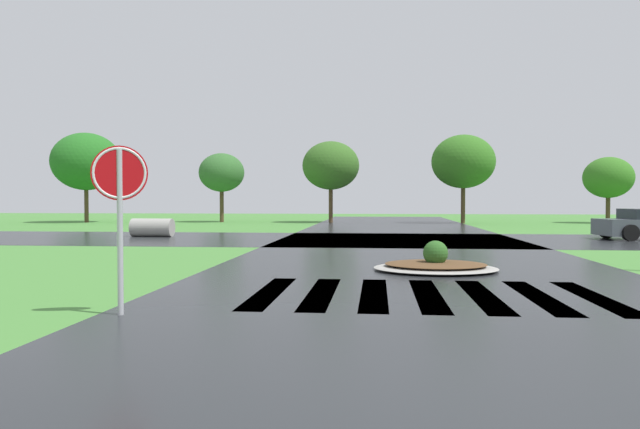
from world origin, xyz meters
The scene contains 7 objects.
asphalt_roadway centered at (0.00, 10.00, 0.00)m, with size 9.48×80.00×0.01m, color #232628.
asphalt_cross_road centered at (0.00, 19.53, 0.00)m, with size 90.00×8.53×0.01m, color #232628.
crosswalk_stripes centered at (0.00, 5.96, 0.00)m, with size 5.85×3.58×0.01m.
stop_sign centered at (-4.40, 3.78, 1.74)m, with size 0.71×0.32×2.36m.
median_island centered at (0.46, 9.37, 0.13)m, with size 2.78×2.32×0.68m.
drainage_pipe_stack centered at (-10.46, 20.42, 0.39)m, with size 1.78×0.82×0.78m.
background_treeline centered at (-2.64, 35.88, 3.83)m, with size 47.71×6.18×6.15m.
Camera 1 is at (-0.85, -4.11, 1.62)m, focal length 33.25 mm.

